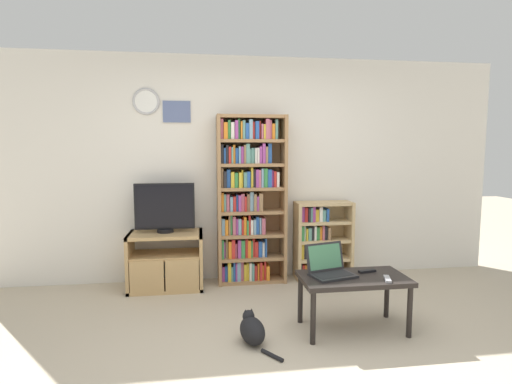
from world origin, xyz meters
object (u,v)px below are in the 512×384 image
(cat, at_px, (252,330))
(coffee_table, at_px, (353,283))
(bookshelf_tall, at_px, (248,199))
(television, at_px, (165,208))
(bookshelf_short, at_px, (319,242))
(remote_near_laptop, at_px, (367,271))
(remote_far_from_laptop, at_px, (387,279))
(laptop, at_px, (329,267))
(tv_stand, at_px, (166,261))

(cat, bearing_deg, coffee_table, -7.32)
(coffee_table, bearing_deg, bookshelf_tall, 117.83)
(television, relative_size, bookshelf_tall, 0.34)
(bookshelf_tall, bearing_deg, bookshelf_short, 0.48)
(television, bearing_deg, cat, -61.19)
(bookshelf_short, relative_size, coffee_table, 1.02)
(bookshelf_tall, distance_m, remote_near_laptop, 1.64)
(bookshelf_short, xyz_separation_m, cat, (-1.01, -1.50, -0.33))
(bookshelf_tall, distance_m, coffee_table, 1.66)
(television, xyz_separation_m, remote_far_from_laptop, (1.90, -1.44, -0.42))
(coffee_table, xyz_separation_m, cat, (-0.88, -0.12, -0.30))
(bookshelf_short, bearing_deg, remote_near_laptop, -88.66)
(laptop, relative_size, cat, 0.85)
(bookshelf_tall, relative_size, bookshelf_short, 2.09)
(remote_far_from_laptop, distance_m, cat, 1.18)
(remote_far_from_laptop, bearing_deg, tv_stand, -18.60)
(tv_stand, relative_size, bookshelf_tall, 0.42)
(remote_far_from_laptop, bearing_deg, bookshelf_tall, -39.74)
(tv_stand, relative_size, coffee_table, 0.90)
(bookshelf_short, distance_m, cat, 1.84)
(coffee_table, bearing_deg, bookshelf_short, 84.69)
(remote_near_laptop, bearing_deg, bookshelf_short, -10.63)
(tv_stand, bearing_deg, cat, -60.56)
(tv_stand, xyz_separation_m, cat, (0.78, -1.38, -0.20))
(bookshelf_short, bearing_deg, laptop, -103.59)
(tv_stand, xyz_separation_m, remote_near_laptop, (1.82, -1.17, 0.17))
(remote_far_from_laptop, bearing_deg, coffee_table, -12.27)
(bookshelf_short, distance_m, remote_near_laptop, 1.30)
(tv_stand, height_order, remote_far_from_laptop, tv_stand)
(bookshelf_tall, height_order, bookshelf_short, bookshelf_tall)
(remote_far_from_laptop, height_order, cat, remote_far_from_laptop)
(bookshelf_short, xyz_separation_m, coffee_table, (-0.13, -1.39, -0.02))
(tv_stand, relative_size, remote_far_from_laptop, 4.87)
(bookshelf_tall, bearing_deg, laptop, -67.74)
(tv_stand, xyz_separation_m, television, (-0.00, 0.04, 0.58))
(bookshelf_tall, bearing_deg, remote_far_from_laptop, -57.54)
(bookshelf_tall, relative_size, remote_far_from_laptop, 11.56)
(tv_stand, relative_size, television, 1.25)
(bookshelf_short, relative_size, cat, 1.86)
(bookshelf_short, relative_size, remote_far_from_laptop, 5.54)
(bookshelf_tall, xyz_separation_m, remote_far_from_laptop, (0.97, -1.52, -0.49))
(remote_near_laptop, bearing_deg, remote_far_from_laptop, -172.98)
(tv_stand, height_order, bookshelf_short, bookshelf_short)
(cat, bearing_deg, remote_far_from_laptop, -15.86)
(coffee_table, bearing_deg, cat, -172.57)
(television, height_order, bookshelf_tall, bookshelf_tall)
(television, bearing_deg, bookshelf_short, 2.79)
(bookshelf_tall, height_order, coffee_table, bookshelf_tall)
(television, relative_size, bookshelf_short, 0.70)
(remote_near_laptop, distance_m, cat, 1.12)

